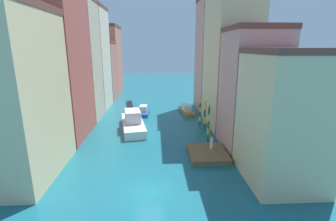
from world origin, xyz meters
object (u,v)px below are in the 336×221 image
mooring_pole_2 (205,115)px  mooring_pole_3 (200,111)px  gondola_black (130,106)px  waterfront_dock (207,154)px  mooring_pole_1 (208,120)px  vaporetto_white (133,123)px  motorboat_0 (143,111)px  mooring_pole_0 (208,123)px  person_on_dock (212,143)px  motorboat_1 (186,110)px

mooring_pole_2 → mooring_pole_3: mooring_pole_3 is taller
mooring_pole_3 → gondola_black: bearing=133.4°
gondola_black → waterfront_dock: bearing=-65.3°
mooring_pole_1 → vaporetto_white: 11.88m
gondola_black → motorboat_0: (3.23, -6.10, 0.38)m
waterfront_dock → mooring_pole_2: 9.84m
gondola_black → mooring_pole_0: bearing=-58.5°
waterfront_dock → mooring_pole_3: 12.14m
vaporetto_white → motorboat_0: vaporetto_white is taller
mooring_pole_0 → mooring_pole_2: (0.45, 4.83, -0.25)m
person_on_dock → mooring_pole_1: mooring_pole_1 is taller
mooring_pole_3 → vaporetto_white: mooring_pole_3 is taller
person_on_dock → mooring_pole_2: mooring_pole_2 is taller
vaporetto_white → motorboat_1: vaporetto_white is taller
vaporetto_white → motorboat_1: (9.68, 9.25, -0.42)m
mooring_pole_2 → vaporetto_white: size_ratio=0.43×
waterfront_dock → mooring_pole_2: size_ratio=1.15×
vaporetto_white → motorboat_1: 13.40m
mooring_pole_2 → gondola_black: (-13.22, 16.05, -2.19)m
waterfront_dock → motorboat_1: 19.73m
mooring_pole_2 → mooring_pole_3: size_ratio=0.96×
mooring_pole_2 → waterfront_dock: bearing=-98.9°
gondola_black → motorboat_1: size_ratio=1.35×
gondola_black → mooring_pole_2: bearing=-50.5°
mooring_pole_1 → vaporetto_white: size_ratio=0.43×
person_on_dock → mooring_pole_0: size_ratio=0.30×
mooring_pole_2 → gondola_black: 20.91m
motorboat_1 → waterfront_dock: bearing=-89.8°
waterfront_dock → motorboat_0: 21.24m
person_on_dock → mooring_pole_2: 8.82m
waterfront_dock → gondola_black: waterfront_dock is taller
vaporetto_white → gondola_black: vaporetto_white is taller
gondola_black → person_on_dock: bearing=-63.4°
motorboat_0 → mooring_pole_2: bearing=-44.8°
person_on_dock → mooring_pole_1: bearing=81.8°
mooring_pole_0 → motorboat_0: (-9.55, 14.77, -2.05)m
mooring_pole_0 → motorboat_0: bearing=122.9°
motorboat_1 → motorboat_0: bearing=-178.1°
mooring_pole_1 → gondola_black: 22.86m
vaporetto_white → mooring_pole_2: bearing=-4.9°
mooring_pole_2 → mooring_pole_0: bearing=-95.3°
vaporetto_white → waterfront_dock: bearing=-47.0°
mooring_pole_0 → gondola_black: 24.59m
person_on_dock → mooring_pole_3: mooring_pole_3 is taller
mooring_pole_2 → mooring_pole_3: 2.40m
mooring_pole_1 → gondola_black: mooring_pole_1 is taller
waterfront_dock → person_on_dock: size_ratio=3.45×
mooring_pole_0 → gondola_black: bearing=121.5°
waterfront_dock → gondola_black: size_ratio=0.59×
waterfront_dock → gondola_black: 28.12m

